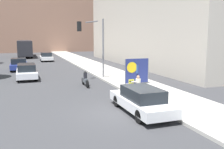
% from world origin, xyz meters
% --- Properties ---
extents(ground_plane, '(160.00, 160.00, 0.00)m').
position_xyz_m(ground_plane, '(0.00, 0.00, 0.00)').
color(ground_plane, '#38383A').
extents(sidewalk_curb, '(3.84, 90.00, 0.16)m').
position_xyz_m(sidewalk_curb, '(3.81, 15.00, 0.08)').
color(sidewalk_curb, '#B7B2A8').
rests_on(sidewalk_curb, ground_plane).
extents(building_backdrop_right, '(10.00, 32.00, 15.91)m').
position_xyz_m(building_backdrop_right, '(13.39, 19.80, 7.96)').
color(building_backdrop_right, '#BCB2A3').
rests_on(building_backdrop_right, ground_plane).
extents(seated_protester, '(0.93, 0.77, 1.20)m').
position_xyz_m(seated_protester, '(2.43, 3.24, 0.80)').
color(seated_protester, '#474C56').
rests_on(seated_protester, sidewalk_curb).
extents(jogger_on_sidewalk, '(0.34, 0.34, 1.77)m').
position_xyz_m(jogger_on_sidewalk, '(3.75, 6.36, 1.06)').
color(jogger_on_sidewalk, black).
rests_on(jogger_on_sidewalk, sidewalk_curb).
extents(protest_banner, '(2.08, 0.06, 2.05)m').
position_xyz_m(protest_banner, '(3.72, 6.24, 1.24)').
color(protest_banner, slate).
rests_on(protest_banner, sidewalk_curb).
extents(traffic_light_pole, '(2.55, 2.32, 5.36)m').
position_xyz_m(traffic_light_pole, '(1.35, 10.22, 3.76)').
color(traffic_light_pole, slate).
rests_on(traffic_light_pole, sidewalk_curb).
extents(parked_car_curbside, '(1.75, 4.73, 1.36)m').
position_xyz_m(parked_car_curbside, '(0.91, -0.30, 0.69)').
color(parked_car_curbside, white).
rests_on(parked_car_curbside, ground_plane).
extents(car_on_road_nearest, '(1.80, 4.78, 1.42)m').
position_xyz_m(car_on_road_nearest, '(-4.51, 12.83, 0.71)').
color(car_on_road_nearest, silver).
rests_on(car_on_road_nearest, ground_plane).
extents(car_on_road_midblock, '(1.88, 4.22, 1.43)m').
position_xyz_m(car_on_road_midblock, '(-5.27, 19.33, 0.72)').
color(car_on_road_midblock, navy).
rests_on(car_on_road_midblock, ground_plane).
extents(car_on_road_distant, '(1.82, 4.42, 1.38)m').
position_xyz_m(car_on_road_distant, '(-1.25, 29.65, 0.69)').
color(car_on_road_distant, white).
rests_on(car_on_road_distant, ground_plane).
extents(city_bus_on_road, '(2.56, 11.02, 3.14)m').
position_xyz_m(city_bus_on_road, '(-4.38, 39.45, 1.81)').
color(city_bus_on_road, '#232328').
rests_on(city_bus_on_road, ground_plane).
extents(motorcycle_on_road, '(0.28, 2.08, 1.22)m').
position_xyz_m(motorcycle_on_road, '(-0.18, 7.54, 0.53)').
color(motorcycle_on_road, '#565B60').
rests_on(motorcycle_on_road, ground_plane).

